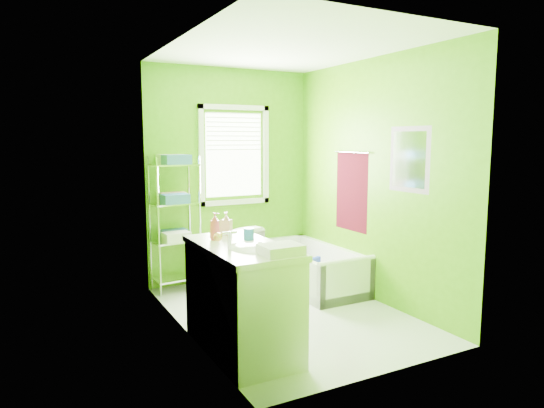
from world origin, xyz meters
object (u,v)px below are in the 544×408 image
toilet (231,256)px  vanity (242,295)px  wire_shelf_unit (176,208)px  bathtub (311,273)px

toilet → vanity: bearing=54.5°
wire_shelf_unit → bathtub: bearing=-23.5°
bathtub → wire_shelf_unit: 1.77m
bathtub → toilet: bearing=154.8°
toilet → vanity: 1.74m
toilet → bathtub: bearing=139.3°
vanity → wire_shelf_unit: 1.92m
bathtub → vanity: vanity is taller
wire_shelf_unit → vanity: bearing=-90.2°
wire_shelf_unit → toilet: bearing=-20.9°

